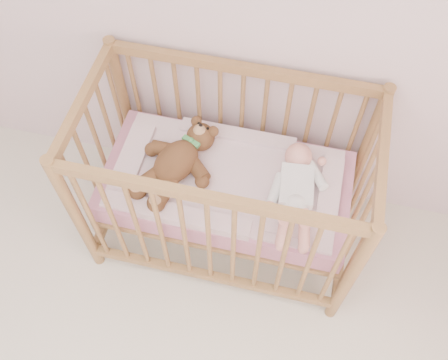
% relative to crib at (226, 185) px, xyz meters
% --- Properties ---
extents(crib, '(1.36, 0.76, 1.00)m').
position_rel_crib_xyz_m(crib, '(0.00, 0.00, 0.00)').
color(crib, '#A07944').
rests_on(crib, floor).
extents(mattress, '(1.22, 0.62, 0.13)m').
position_rel_crib_xyz_m(mattress, '(0.00, 0.00, -0.01)').
color(mattress, '#CB7F99').
rests_on(mattress, crib).
extents(blanket, '(1.10, 0.58, 0.06)m').
position_rel_crib_xyz_m(blanket, '(0.00, 0.00, 0.06)').
color(blanket, '#D1909B').
rests_on(blanket, mattress).
extents(baby, '(0.34, 0.62, 0.14)m').
position_rel_crib_xyz_m(baby, '(0.34, -0.02, 0.14)').
color(baby, white).
rests_on(baby, blanket).
extents(teddy_bear, '(0.58, 0.67, 0.16)m').
position_rel_crib_xyz_m(teddy_bear, '(-0.24, -0.02, 0.15)').
color(teddy_bear, brown).
rests_on(teddy_bear, blanket).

